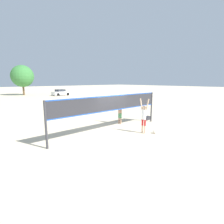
# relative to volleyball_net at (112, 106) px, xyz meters

# --- Properties ---
(ground_plane) EXTENTS (200.00, 200.00, 0.00)m
(ground_plane) POSITION_rel_volleyball_net_xyz_m (0.00, 0.00, -1.76)
(ground_plane) COLOR beige
(volleyball_net) EXTENTS (8.96, 0.12, 2.44)m
(volleyball_net) POSITION_rel_volleyball_net_xyz_m (0.00, 0.00, 0.00)
(volleyball_net) COLOR #38383D
(volleyball_net) RESTS_ON ground_plane
(player_spiker) EXTENTS (0.28, 0.72, 2.27)m
(player_spiker) POSITION_rel_volleyball_net_xyz_m (1.30, -1.63, -0.56)
(player_spiker) COLOR beige
(player_spiker) RESTS_ON ground_plane
(player_blocker) EXTENTS (0.28, 0.70, 2.12)m
(player_blocker) POSITION_rel_volleyball_net_xyz_m (1.93, 1.19, -0.65)
(player_blocker) COLOR tan
(player_blocker) RESTS_ON ground_plane
(volleyball) EXTENTS (0.23, 0.23, 0.23)m
(volleyball) POSITION_rel_volleyball_net_xyz_m (1.78, -2.16, -1.65)
(volleyball) COLOR silver
(volleyball) RESTS_ON ground_plane
(gear_bag) EXTENTS (0.55, 0.33, 0.30)m
(gear_bag) POSITION_rel_volleyball_net_xyz_m (4.75, 0.59, -1.61)
(gear_bag) COLOR #2D2D33
(gear_bag) RESTS_ON ground_plane
(parked_car_mid) EXTENTS (4.14, 2.18, 1.41)m
(parked_car_mid) POSITION_rel_volleyball_net_xyz_m (10.86, 29.55, -1.12)
(parked_car_mid) COLOR silver
(parked_car_mid) RESTS_ON ground_plane
(tree_left_cluster) EXTENTS (5.03, 5.03, 6.94)m
(tree_left_cluster) POSITION_rel_volleyball_net_xyz_m (4.76, 36.16, 2.65)
(tree_left_cluster) COLOR brown
(tree_left_cluster) RESTS_ON ground_plane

